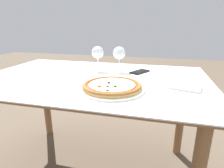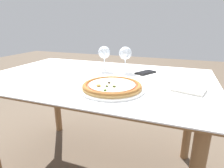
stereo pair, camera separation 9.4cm
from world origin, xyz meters
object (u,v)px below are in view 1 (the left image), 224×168
fork (40,79)px  wine_glass_far_left (119,54)px  wine_glass_far_right (98,53)px  pizza_plate (112,86)px  cell_phone (140,72)px  dining_table (93,89)px

fork → wine_glass_far_left: bearing=39.2°
wine_glass_far_left → wine_glass_far_right: size_ratio=1.00×
pizza_plate → cell_phone: pizza_plate is taller
wine_glass_far_left → dining_table: bearing=-121.1°
dining_table → fork: (-0.29, -0.13, 0.08)m
dining_table → wine_glass_far_right: 0.28m
cell_phone → wine_glass_far_right: bearing=179.2°
pizza_plate → wine_glass_far_right: 0.46m
pizza_plate → cell_phone: 0.40m
wine_glass_far_right → cell_phone: wine_glass_far_right is taller
fork → dining_table: bearing=24.1°
wine_glass_far_right → fork: bearing=-128.8°
dining_table → cell_phone: 0.35m
pizza_plate → wine_glass_far_right: (-0.20, 0.39, 0.11)m
wine_glass_far_right → cell_phone: size_ratio=1.06×
dining_table → cell_phone: (0.27, 0.19, 0.09)m
wine_glass_far_left → pizza_plate: bearing=-82.7°
wine_glass_far_left → wine_glass_far_right: (-0.15, -0.01, 0.00)m
fork → cell_phone: cell_phone is taller
wine_glass_far_right → wine_glass_far_left: bearing=5.0°
pizza_plate → dining_table: bearing=131.6°
fork → wine_glass_far_right: (0.26, 0.32, 0.12)m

